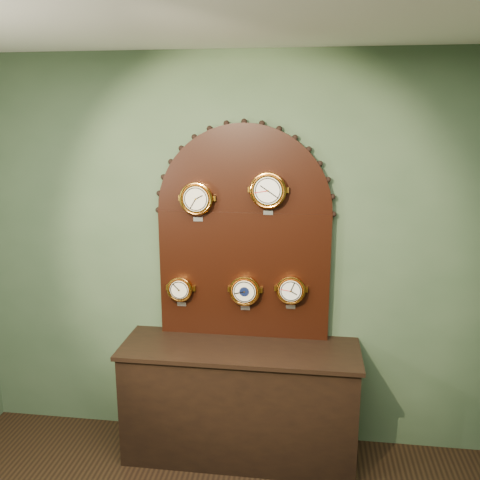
# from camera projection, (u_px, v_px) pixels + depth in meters

# --- Properties ---
(wall_back) EXTENTS (4.00, 0.00, 4.00)m
(wall_back) POSITION_uv_depth(u_px,v_px,m) (245.00, 257.00, 3.68)
(wall_back) COLOR #3F553A
(wall_back) RESTS_ON ground
(shop_counter) EXTENTS (1.60, 0.50, 0.80)m
(shop_counter) POSITION_uv_depth(u_px,v_px,m) (240.00, 403.00, 3.65)
(shop_counter) COLOR black
(shop_counter) RESTS_ON ground_plane
(display_board) EXTENTS (1.26, 0.06, 1.53)m
(display_board) POSITION_uv_depth(u_px,v_px,m) (244.00, 227.00, 3.58)
(display_board) COLOR black
(display_board) RESTS_ON shop_counter
(roman_clock) EXTENTS (0.23, 0.08, 0.28)m
(roman_clock) POSITION_uv_depth(u_px,v_px,m) (197.00, 198.00, 3.51)
(roman_clock) COLOR orange
(roman_clock) RESTS_ON display_board
(arabic_clock) EXTENTS (0.24, 0.08, 0.29)m
(arabic_clock) POSITION_uv_depth(u_px,v_px,m) (268.00, 190.00, 3.43)
(arabic_clock) COLOR orange
(arabic_clock) RESTS_ON display_board
(hygrometer) EXTENTS (0.18, 0.08, 0.23)m
(hygrometer) POSITION_uv_depth(u_px,v_px,m) (180.00, 289.00, 3.68)
(hygrometer) COLOR orange
(hygrometer) RESTS_ON display_board
(barometer) EXTENTS (0.21, 0.08, 0.27)m
(barometer) POSITION_uv_depth(u_px,v_px,m) (245.00, 290.00, 3.62)
(barometer) COLOR orange
(barometer) RESTS_ON display_board
(tide_clock) EXTENTS (0.20, 0.08, 0.25)m
(tide_clock) POSITION_uv_depth(u_px,v_px,m) (291.00, 290.00, 3.57)
(tide_clock) COLOR orange
(tide_clock) RESTS_ON display_board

